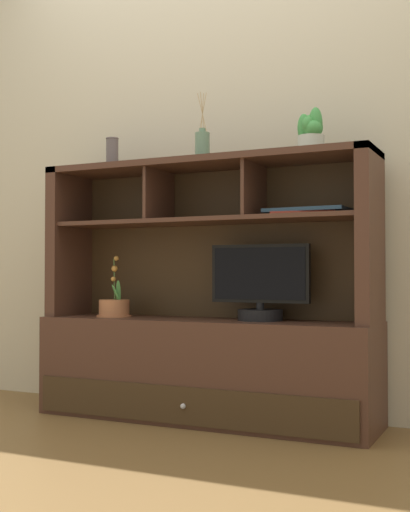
{
  "coord_description": "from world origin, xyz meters",
  "views": [
    {
      "loc": [
        1.35,
        -2.86,
        0.68
      ],
      "look_at": [
        0.0,
        0.0,
        0.76
      ],
      "focal_mm": 47.62,
      "sensor_mm": 36.0,
      "label": 1
    }
  ],
  "objects_px": {
    "tv_monitor": "(260,288)",
    "potted_succulent": "(311,132)",
    "diffuser_bottle": "(202,145)",
    "ceramic_vase": "(112,153)",
    "magazine_stack_left": "(307,212)",
    "media_console": "(206,339)",
    "potted_orchid": "(114,308)"
  },
  "relations": [
    {
      "from": "media_console",
      "to": "potted_succulent",
      "type": "bearing_deg",
      "value": -2.87
    },
    {
      "from": "media_console",
      "to": "magazine_stack_left",
      "type": "bearing_deg",
      "value": 4.73
    },
    {
      "from": "ceramic_vase",
      "to": "diffuser_bottle",
      "type": "bearing_deg",
      "value": -3.77
    },
    {
      "from": "magazine_stack_left",
      "to": "potted_succulent",
      "type": "bearing_deg",
      "value": -59.1
    },
    {
      "from": "diffuser_bottle",
      "to": "ceramic_vase",
      "type": "xyz_separation_m",
      "value": [
        -0.52,
        0.03,
        0.01
      ]
    },
    {
      "from": "media_console",
      "to": "potted_orchid",
      "type": "relative_size",
      "value": 5.34
    },
    {
      "from": "diffuser_bottle",
      "to": "potted_succulent",
      "type": "height_order",
      "value": "diffuser_bottle"
    },
    {
      "from": "potted_succulent",
      "to": "ceramic_vase",
      "type": "distance_m",
      "value": 1.04
    },
    {
      "from": "tv_monitor",
      "to": "magazine_stack_left",
      "type": "relative_size",
      "value": 1.26
    },
    {
      "from": "tv_monitor",
      "to": "ceramic_vase",
      "type": "distance_m",
      "value": 1.03
    },
    {
      "from": "tv_monitor",
      "to": "potted_orchid",
      "type": "bearing_deg",
      "value": -176.44
    },
    {
      "from": "magazine_stack_left",
      "to": "ceramic_vase",
      "type": "xyz_separation_m",
      "value": [
        -1.0,
        -0.04,
        0.33
      ]
    },
    {
      "from": "tv_monitor",
      "to": "potted_succulent",
      "type": "relative_size",
      "value": 2.41
    },
    {
      "from": "media_console",
      "to": "tv_monitor",
      "type": "distance_m",
      "value": 0.36
    },
    {
      "from": "tv_monitor",
      "to": "potted_succulent",
      "type": "height_order",
      "value": "potted_succulent"
    },
    {
      "from": "potted_orchid",
      "to": "magazine_stack_left",
      "type": "bearing_deg",
      "value": 5.1
    },
    {
      "from": "potted_orchid",
      "to": "potted_succulent",
      "type": "height_order",
      "value": "potted_succulent"
    },
    {
      "from": "magazine_stack_left",
      "to": "potted_succulent",
      "type": "relative_size",
      "value": 1.92
    },
    {
      "from": "ceramic_vase",
      "to": "potted_succulent",
      "type": "bearing_deg",
      "value": -1.34
    },
    {
      "from": "potted_succulent",
      "to": "ceramic_vase",
      "type": "xyz_separation_m",
      "value": [
        -1.04,
        0.02,
        -0.01
      ]
    },
    {
      "from": "diffuser_bottle",
      "to": "ceramic_vase",
      "type": "relative_size",
      "value": 2.05
    },
    {
      "from": "magazine_stack_left",
      "to": "diffuser_bottle",
      "type": "relative_size",
      "value": 1.17
    },
    {
      "from": "media_console",
      "to": "ceramic_vase",
      "type": "distance_m",
      "value": 1.05
    },
    {
      "from": "potted_succulent",
      "to": "media_console",
      "type": "bearing_deg",
      "value": 177.13
    },
    {
      "from": "potted_orchid",
      "to": "potted_succulent",
      "type": "distance_m",
      "value": 1.26
    },
    {
      "from": "potted_succulent",
      "to": "ceramic_vase",
      "type": "bearing_deg",
      "value": 178.66
    },
    {
      "from": "tv_monitor",
      "to": "potted_succulent",
      "type": "xyz_separation_m",
      "value": [
        0.25,
        -0.03,
        0.68
      ]
    },
    {
      "from": "tv_monitor",
      "to": "magazine_stack_left",
      "type": "height_order",
      "value": "magazine_stack_left"
    },
    {
      "from": "diffuser_bottle",
      "to": "magazine_stack_left",
      "type": "bearing_deg",
      "value": 8.96
    },
    {
      "from": "media_console",
      "to": "potted_succulent",
      "type": "height_order",
      "value": "potted_succulent"
    },
    {
      "from": "potted_orchid",
      "to": "potted_succulent",
      "type": "bearing_deg",
      "value": 1.12
    },
    {
      "from": "media_console",
      "to": "potted_orchid",
      "type": "distance_m",
      "value": 0.5
    }
  ]
}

